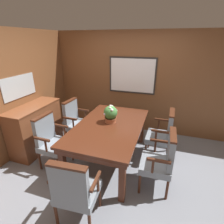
% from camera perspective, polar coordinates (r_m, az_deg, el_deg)
% --- Properties ---
extents(ground_plane, '(14.00, 14.00, 0.00)m').
position_cam_1_polar(ground_plane, '(3.49, -1.42, -17.23)').
color(ground_plane, gray).
extents(wall_back, '(7.20, 0.08, 2.45)m').
position_cam_1_polar(wall_back, '(4.45, 5.98, 9.35)').
color(wall_back, brown).
rests_on(wall_back, ground_plane).
extents(wall_left, '(0.08, 7.20, 2.45)m').
position_cam_1_polar(wall_left, '(3.95, -29.32, 4.82)').
color(wall_left, brown).
rests_on(wall_left, ground_plane).
extents(dining_table, '(1.18, 1.92, 0.78)m').
position_cam_1_polar(dining_table, '(3.28, -0.83, -5.68)').
color(dining_table, '#4C2314').
rests_on(dining_table, ground_plane).
extents(chair_left_near, '(0.49, 0.57, 1.00)m').
position_cam_1_polar(chair_left_near, '(3.44, -19.32, -8.31)').
color(chair_left_near, '#472314').
rests_on(chair_left_near, ground_plane).
extents(chair_head_near, '(0.58, 0.51, 1.00)m').
position_cam_1_polar(chair_head_near, '(2.38, -12.10, -23.47)').
color(chair_head_near, '#472314').
rests_on(chair_head_near, ground_plane).
extents(chair_right_far, '(0.48, 0.57, 1.00)m').
position_cam_1_polar(chair_right_far, '(3.60, 16.31, -6.49)').
color(chair_right_far, '#472314').
rests_on(chair_right_far, ground_plane).
extents(chair_left_far, '(0.50, 0.58, 1.00)m').
position_cam_1_polar(chair_left_far, '(4.07, -11.80, -2.53)').
color(chair_left_far, '#472314').
rests_on(chair_left_far, ground_plane).
extents(chair_right_near, '(0.49, 0.57, 1.00)m').
position_cam_1_polar(chair_right_near, '(2.87, 15.83, -14.54)').
color(chair_right_near, '#472314').
rests_on(chair_right_near, ground_plane).
extents(potted_plant, '(0.26, 0.27, 0.34)m').
position_cam_1_polar(potted_plant, '(3.28, -0.48, -0.63)').
color(potted_plant, '#B2603D').
rests_on(potted_plant, dining_table).
extents(sideboard_cabinet, '(0.50, 1.21, 0.99)m').
position_cam_1_polar(sideboard_cabinet, '(4.09, -23.52, -4.64)').
color(sideboard_cabinet, brown).
rests_on(sideboard_cabinet, ground_plane).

